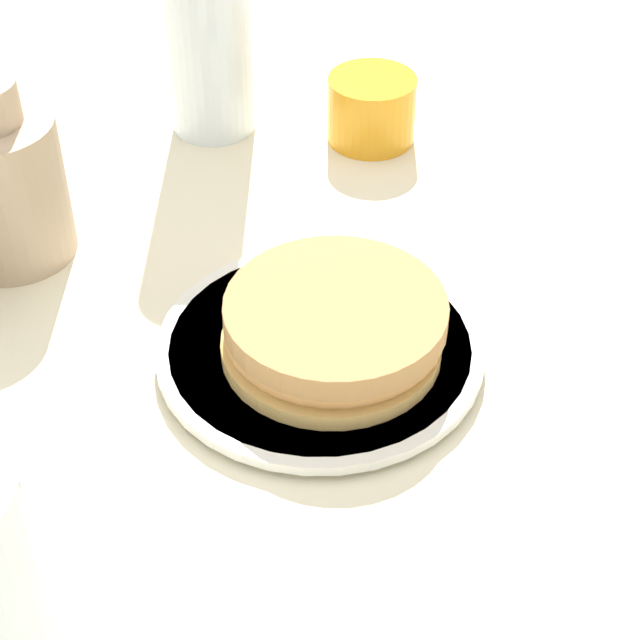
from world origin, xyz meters
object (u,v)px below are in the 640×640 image
pancake_stack (332,324)px  juice_glass (372,109)px  plate (320,349)px  cream_jug (0,182)px

pancake_stack → juice_glass: juice_glass is taller
juice_glass → plate: bearing=-138.8°
pancake_stack → juice_glass: (0.21, 0.19, -0.00)m
juice_glass → cream_jug: bearing=170.4°
pancake_stack → cream_jug: 0.27m
plate → juice_glass: bearing=41.2°
plate → cream_jug: (-0.10, 0.24, 0.05)m
plate → cream_jug: 0.27m
juice_glass → cream_jug: 0.32m
pancake_stack → plate: bearing=123.8°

